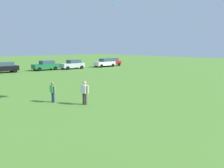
% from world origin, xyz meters
% --- Properties ---
extents(adult_bystander, '(0.34, 0.79, 1.66)m').
position_xyz_m(adult_bystander, '(4.00, 14.39, 0.99)').
color(adult_bystander, '#3F3833').
rests_on(adult_bystander, ground).
extents(bystander_near_trees, '(0.30, 0.71, 1.49)m').
position_xyz_m(bystander_near_trees, '(2.65, 16.51, 0.88)').
color(bystander_near_trees, navy).
rests_on(bystander_near_trees, ground).
extents(parked_car_black_4, '(4.30, 2.02, 1.68)m').
position_xyz_m(parked_car_black_4, '(6.52, 40.45, 0.86)').
color(parked_car_black_4, black).
rests_on(parked_car_black_4, ground).
extents(parked_car_green_5, '(4.30, 2.02, 1.68)m').
position_xyz_m(parked_car_green_5, '(13.36, 40.23, 0.86)').
color(parked_car_green_5, '#196B38').
rests_on(parked_car_green_5, ground).
extents(parked_car_silver_6, '(4.30, 2.02, 1.68)m').
position_xyz_m(parked_car_silver_6, '(18.15, 39.23, 0.86)').
color(parked_car_silver_6, silver).
rests_on(parked_car_silver_6, ground).
extents(parked_car_white_7, '(4.30, 2.02, 1.68)m').
position_xyz_m(parked_car_white_7, '(25.68, 39.27, 0.86)').
color(parked_car_white_7, white).
rests_on(parked_car_white_7, ground).
extents(parked_car_red_8, '(4.30, 2.02, 1.68)m').
position_xyz_m(parked_car_red_8, '(28.28, 40.35, 0.86)').
color(parked_car_red_8, red).
rests_on(parked_car_red_8, ground).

